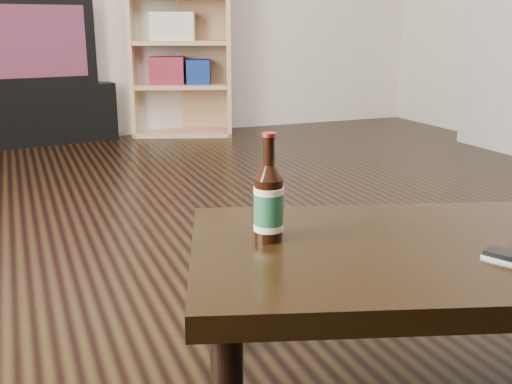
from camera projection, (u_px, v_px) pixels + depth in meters
name	position (u px, v px, depth m)	size (l,w,h in m)	color
floor	(299.00, 276.00, 2.11)	(5.00, 6.00, 0.01)	black
tv_stand	(37.00, 112.00, 4.49)	(1.07, 0.53, 0.43)	black
tv	(30.00, 41.00, 4.35)	(0.88, 0.62, 0.61)	black
bookshelf	(180.00, 39.00, 4.62)	(0.84, 0.59, 1.43)	tan
coffee_table	(427.00, 266.00, 1.32)	(1.17, 0.90, 0.39)	black
beer_bottle	(269.00, 203.00, 1.31)	(0.08, 0.08, 0.24)	black
phone	(508.00, 257.00, 1.22)	(0.08, 0.10, 0.02)	silver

